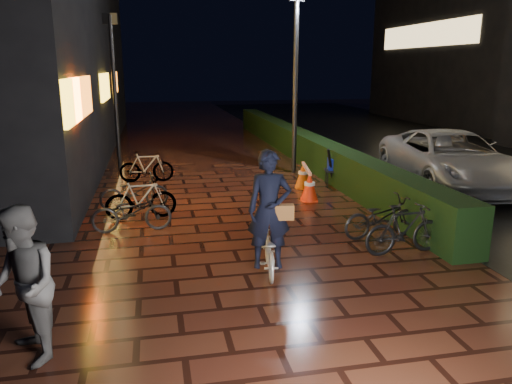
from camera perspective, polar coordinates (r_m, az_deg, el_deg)
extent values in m
plane|color=#381911|center=(9.81, 0.18, -5.32)|extent=(80.00, 80.00, 0.00)
cube|color=black|center=(18.08, 25.72, 2.32)|extent=(11.00, 60.00, 0.01)
cube|color=black|center=(18.04, 5.28, 5.26)|extent=(0.70, 20.00, 1.00)
imported|color=#5A595C|center=(6.18, -25.07, -9.71)|extent=(1.00, 1.09, 1.83)
imported|color=#A6A7AB|center=(14.91, 21.28, 3.53)|extent=(3.25, 5.80, 1.53)
cube|color=yellow|center=(10.69, -20.27, 9.70)|extent=(0.08, 2.00, 0.90)
cube|color=orange|center=(12.17, -19.26, 10.22)|extent=(0.08, 3.00, 0.90)
cube|color=yellow|center=(18.13, -16.88, 11.44)|extent=(0.08, 2.80, 0.90)
cube|color=orange|center=(23.12, -15.82, 11.97)|extent=(0.08, 2.20, 0.90)
cube|color=#FFD88C|center=(31.15, 18.73, 16.62)|extent=(0.06, 10.00, 1.30)
cylinder|color=black|center=(15.58, 4.51, 12.04)|extent=(0.19, 0.19, 5.42)
cylinder|color=black|center=(16.33, -15.79, 10.48)|extent=(0.16, 0.16, 4.75)
cube|color=black|center=(16.37, -16.35, 18.47)|extent=(0.46, 0.18, 0.32)
imported|color=silver|center=(8.18, 1.44, -6.60)|extent=(0.70, 1.48, 0.74)
imported|color=black|center=(7.85, 1.53, -2.04)|extent=(0.75, 0.55, 1.90)
cube|color=brown|center=(7.86, 3.14, -2.31)|extent=(0.35, 0.19, 0.24)
cone|color=red|center=(12.52, 6.13, 0.64)|extent=(0.46, 0.46, 0.73)
cone|color=#E25B0B|center=(13.83, 5.41, 1.94)|extent=(0.46, 0.46, 0.73)
cube|color=#F6330C|center=(12.61, 6.09, -0.89)|extent=(0.46, 0.46, 0.03)
cube|color=#E5510C|center=(13.90, 5.37, 0.55)|extent=(0.46, 0.46, 0.03)
cube|color=red|center=(13.11, 5.79, 2.69)|extent=(0.34, 1.54, 0.07)
cube|color=black|center=(14.24, 9.05, 2.46)|extent=(0.68, 0.59, 0.04)
cylinder|color=black|center=(14.07, 8.18, 1.41)|extent=(0.04, 0.04, 0.41)
cylinder|color=black|center=(14.14, 10.06, 1.40)|extent=(0.04, 0.04, 0.41)
cylinder|color=black|center=(14.44, 7.99, 1.75)|extent=(0.04, 0.04, 0.41)
cylinder|color=black|center=(14.51, 9.82, 1.74)|extent=(0.04, 0.04, 0.41)
cube|color=#0D1FAD|center=(14.21, 9.08, 3.17)|extent=(0.49, 0.45, 0.32)
cylinder|color=black|center=(14.03, 8.52, 2.97)|extent=(0.36, 0.36, 1.03)
imported|color=black|center=(11.21, -13.02, -0.72)|extent=(1.57, 0.57, 0.93)
imported|color=black|center=(12.03, -13.75, 0.02)|extent=(1.65, 0.77, 0.83)
imported|color=black|center=(10.41, -14.04, -2.20)|extent=(1.61, 0.61, 0.83)
imported|color=black|center=(14.80, -12.41, 2.88)|extent=(1.56, 0.50, 0.93)
imported|color=black|center=(10.05, 14.14, -2.79)|extent=(1.63, 0.69, 0.83)
imported|color=black|center=(9.27, 16.64, -4.10)|extent=(1.57, 0.54, 0.93)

